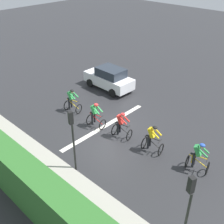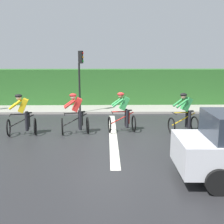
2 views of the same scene
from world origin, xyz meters
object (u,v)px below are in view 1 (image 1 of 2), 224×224
at_px(cyclist_trailing, 72,101).
at_px(traffic_light_near_crossing, 72,133).
at_px(car_white, 109,78).
at_px(traffic_light_far_junction, 189,202).
at_px(cyclist_fourth, 95,115).
at_px(cyclist_lead, 198,157).
at_px(cyclist_second, 152,139).
at_px(cyclist_mid, 121,126).

relative_size(cyclist_trailing, traffic_light_near_crossing, 0.50).
xyz_separation_m(car_white, traffic_light_far_junction, (7.81, 11.22, 1.35)).
distance_m(cyclist_fourth, traffic_light_far_junction, 8.85).
relative_size(cyclist_lead, cyclist_second, 1.00).
relative_size(cyclist_fourth, cyclist_trailing, 1.00).
distance_m(cyclist_second, traffic_light_near_crossing, 4.50).
bearing_deg(cyclist_mid, cyclist_trailing, -89.36).
bearing_deg(cyclist_lead, cyclist_trailing, -86.75).
relative_size(cyclist_trailing, car_white, 0.40).
xyz_separation_m(cyclist_lead, traffic_light_near_crossing, (4.10, -4.49, 1.43)).
bearing_deg(cyclist_fourth, cyclist_lead, 96.38).
relative_size(cyclist_lead, car_white, 0.40).
relative_size(cyclist_second, car_white, 0.40).
bearing_deg(cyclist_fourth, car_white, -145.23).
bearing_deg(cyclist_trailing, car_white, -171.59).
bearing_deg(cyclist_trailing, cyclist_fourth, 85.02).
height_order(cyclist_mid, car_white, car_white).
bearing_deg(cyclist_second, cyclist_fourth, -84.04).
relative_size(cyclist_lead, cyclist_trailing, 1.00).
relative_size(cyclist_lead, traffic_light_near_crossing, 0.50).
bearing_deg(cyclist_lead, traffic_light_near_crossing, -47.60).
xyz_separation_m(cyclist_second, car_white, (-4.10, -7.12, 0.08)).
bearing_deg(cyclist_fourth, traffic_light_far_junction, 67.79).
xyz_separation_m(cyclist_fourth, car_white, (-4.51, -3.13, 0.08)).
xyz_separation_m(car_white, traffic_light_near_crossing, (7.88, 5.16, 1.35)).
relative_size(cyclist_fourth, car_white, 0.40).
bearing_deg(traffic_light_near_crossing, cyclist_mid, -178.03).
distance_m(cyclist_lead, traffic_light_far_junction, 4.55).
distance_m(cyclist_lead, traffic_light_near_crossing, 6.25).
xyz_separation_m(cyclist_lead, cyclist_fourth, (0.73, -6.52, 0.00)).
xyz_separation_m(cyclist_mid, car_white, (-4.25, -5.03, 0.08)).
distance_m(cyclist_second, traffic_light_far_junction, 5.71).
bearing_deg(cyclist_trailing, traffic_light_near_crossing, 51.57).
height_order(cyclist_lead, traffic_light_near_crossing, traffic_light_near_crossing).
bearing_deg(car_white, cyclist_trailing, 8.41).
distance_m(cyclist_fourth, traffic_light_near_crossing, 4.19).
bearing_deg(cyclist_mid, cyclist_fourth, -82.03).
distance_m(cyclist_mid, car_white, 6.59).
distance_m(cyclist_mid, traffic_light_far_junction, 7.28).
xyz_separation_m(cyclist_mid, traffic_light_far_junction, (3.57, 6.18, 1.43)).
bearing_deg(cyclist_fourth, traffic_light_near_crossing, 31.01).
height_order(cyclist_mid, traffic_light_near_crossing, traffic_light_near_crossing).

